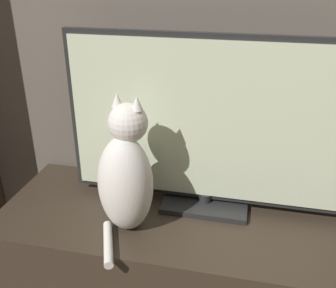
% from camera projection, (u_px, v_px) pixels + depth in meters
% --- Properties ---
extents(tv_stand, '(1.45, 0.51, 0.54)m').
position_uv_depth(tv_stand, '(202.00, 278.00, 1.47)').
color(tv_stand, '#33281E').
rests_on(tv_stand, ground_plane).
extents(tv, '(0.98, 0.18, 0.61)m').
position_uv_depth(tv, '(209.00, 128.00, 1.30)').
color(tv, black).
rests_on(tv, tv_stand).
extents(cat, '(0.21, 0.32, 0.46)m').
position_uv_depth(cat, '(126.00, 175.00, 1.24)').
color(cat, silver).
rests_on(cat, tv_stand).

